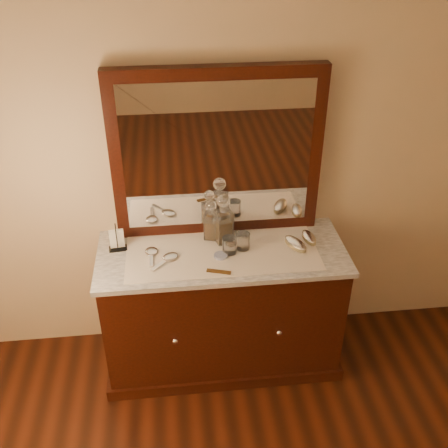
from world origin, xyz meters
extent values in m
plane|color=tan|center=(0.00, 2.25, 1.40)|extent=(4.50, 4.50, 0.00)
cube|color=black|center=(0.00, 1.96, 0.41)|extent=(1.40, 0.55, 0.82)
cube|color=black|center=(0.00, 1.96, 0.04)|extent=(1.46, 0.59, 0.08)
sphere|color=silver|center=(-0.30, 1.67, 0.45)|extent=(0.04, 0.04, 0.04)
sphere|color=silver|center=(0.30, 1.67, 0.45)|extent=(0.04, 0.04, 0.04)
cube|color=white|center=(0.00, 1.96, 0.83)|extent=(1.44, 0.59, 0.03)
cube|color=black|center=(0.00, 2.20, 1.35)|extent=(1.20, 0.08, 1.00)
cube|color=white|center=(0.00, 2.17, 1.35)|extent=(1.06, 0.01, 0.86)
cube|color=white|center=(0.00, 1.94, 0.85)|extent=(1.10, 0.45, 0.00)
cylinder|color=silver|center=(-0.01, 1.90, 0.86)|extent=(0.10, 0.10, 0.01)
cube|color=brown|center=(-0.04, 1.76, 0.86)|extent=(0.14, 0.06, 0.01)
cube|color=black|center=(-0.60, 2.05, 0.85)|extent=(0.11, 0.07, 0.01)
cylinder|color=black|center=(-0.60, 2.02, 0.93)|extent=(0.01, 0.01, 0.16)
cylinder|color=black|center=(-0.60, 2.08, 0.93)|extent=(0.01, 0.01, 0.16)
cube|color=white|center=(-0.60, 2.05, 0.92)|extent=(0.09, 0.05, 0.13)
cube|color=#905615|center=(-0.05, 2.10, 0.91)|extent=(0.08, 0.08, 0.11)
cube|color=white|center=(-0.05, 2.10, 0.94)|extent=(0.10, 0.10, 0.16)
cylinder|color=white|center=(-0.05, 2.10, 1.03)|extent=(0.04, 0.04, 0.03)
sphere|color=white|center=(-0.05, 2.10, 1.08)|extent=(0.08, 0.08, 0.06)
cube|color=#905615|center=(0.02, 2.06, 0.92)|extent=(0.10, 0.10, 0.14)
cube|color=white|center=(0.02, 2.06, 0.95)|extent=(0.12, 0.12, 0.20)
cylinder|color=white|center=(0.02, 2.06, 1.07)|extent=(0.05, 0.05, 0.03)
sphere|color=white|center=(0.02, 2.06, 1.13)|extent=(0.10, 0.10, 0.08)
ellipsoid|color=#8F7E57|center=(0.43, 1.94, 0.87)|extent=(0.14, 0.19, 0.03)
ellipsoid|color=silver|center=(0.43, 1.94, 0.89)|extent=(0.14, 0.19, 0.03)
ellipsoid|color=#8F7E57|center=(0.52, 2.00, 0.87)|extent=(0.09, 0.16, 0.02)
ellipsoid|color=silver|center=(0.52, 2.00, 0.88)|extent=(0.09, 0.16, 0.02)
ellipsoid|color=silver|center=(-0.41, 1.98, 0.86)|extent=(0.07, 0.09, 0.02)
cube|color=silver|center=(-0.41, 1.90, 0.86)|extent=(0.02, 0.12, 0.01)
ellipsoid|color=silver|center=(-0.30, 1.92, 0.86)|extent=(0.13, 0.13, 0.02)
cube|color=silver|center=(-0.36, 1.85, 0.86)|extent=(0.10, 0.11, 0.01)
cylinder|color=white|center=(0.04, 1.94, 0.90)|extent=(0.09, 0.09, 0.10)
cylinder|color=white|center=(0.12, 1.97, 0.90)|extent=(0.09, 0.09, 0.10)
camera|label=1|loc=(-0.26, -0.47, 2.58)|focal=41.48mm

